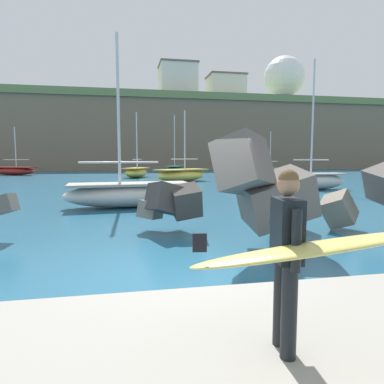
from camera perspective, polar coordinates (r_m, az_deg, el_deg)
name	(u,v)px	position (r m, az deg, el deg)	size (l,w,h in m)	color
ground_plane	(190,264)	(6.94, -0.29, -12.02)	(400.00, 400.00, 0.00)	#235B7A
breakwater_jetty	(183,196)	(7.59, -1.44, -0.66)	(31.23, 5.62, 3.30)	#605B56
surfer_with_board	(294,250)	(3.30, 16.68, -9.25)	(2.12, 1.29, 1.78)	black
boat_near_left	(136,172)	(36.91, -9.32, 3.31)	(3.41, 4.78, 6.94)	#EAC64C
boat_near_centre	(175,169)	(46.41, -2.79, 3.85)	(3.77, 5.08, 7.78)	#1E6656
boat_near_right	(239,171)	(38.55, 7.86, 3.56)	(4.07, 4.98, 2.24)	white
boat_mid_left	(13,171)	(46.94, -27.71, 3.18)	(6.23, 4.12, 5.80)	maroon
boat_mid_centre	(268,170)	(48.92, 12.61, 3.63)	(3.39, 5.61, 5.72)	#1E6656
boat_mid_right	(130,194)	(14.89, -10.36, -0.27)	(5.67, 2.30, 7.21)	beige
boat_far_left	(182,175)	(30.29, -1.76, 2.89)	(5.60, 4.61, 6.27)	#EAC64C
boat_far_centre	(315,180)	(24.06, 19.86, 1.88)	(4.36, 1.77, 8.42)	beige
headland_bluff	(214,138)	(76.97, 3.64, 9.08)	(95.83, 35.26, 13.13)	#756651
radar_dome	(284,80)	(81.76, 15.14, 17.65)	(8.84, 8.84, 11.17)	silver
station_building_west	(178,81)	(66.67, -2.39, 18.02)	(6.95, 6.35, 6.26)	silver
station_building_central	(226,89)	(72.24, 5.65, 16.72)	(7.31, 6.28, 5.48)	silver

